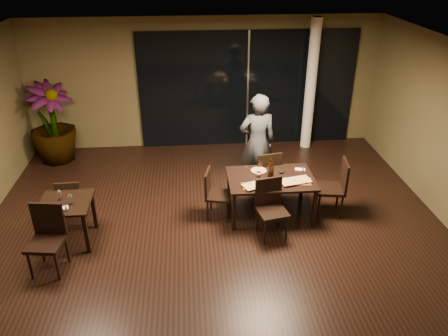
% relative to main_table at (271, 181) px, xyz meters
% --- Properties ---
extents(ground, '(8.00, 8.00, 0.00)m').
position_rel_main_table_xyz_m(ground, '(-1.00, -0.80, -0.68)').
color(ground, black).
rests_on(ground, ground).
extents(wall_back, '(8.00, 0.10, 3.00)m').
position_rel_main_table_xyz_m(wall_back, '(-1.00, 3.25, 0.82)').
color(wall_back, brown).
rests_on(wall_back, ground).
extents(ceiling, '(8.00, 8.00, 0.04)m').
position_rel_main_table_xyz_m(ceiling, '(-1.00, -0.80, 2.34)').
color(ceiling, silver).
rests_on(ceiling, wall_back).
extents(window_panel, '(5.00, 0.06, 2.70)m').
position_rel_main_table_xyz_m(window_panel, '(0.00, 3.16, 0.67)').
color(window_panel, black).
rests_on(window_panel, ground).
extents(column, '(0.24, 0.24, 3.00)m').
position_rel_main_table_xyz_m(column, '(1.40, 2.85, 0.82)').
color(column, white).
rests_on(column, ground).
extents(main_table, '(1.50, 1.00, 0.75)m').
position_rel_main_table_xyz_m(main_table, '(0.00, 0.00, 0.00)').
color(main_table, black).
rests_on(main_table, ground).
extents(side_table, '(0.80, 0.80, 0.75)m').
position_rel_main_table_xyz_m(side_table, '(-3.40, -0.50, -0.05)').
color(side_table, black).
rests_on(side_table, ground).
extents(chair_main_far, '(0.54, 0.54, 0.99)m').
position_rel_main_table_xyz_m(chair_main_far, '(0.03, 0.56, -0.12)').
color(chair_main_far, black).
rests_on(chair_main_far, ground).
extents(chair_main_near, '(0.55, 0.55, 1.00)m').
position_rel_main_table_xyz_m(chair_main_near, '(-0.11, -0.57, -0.12)').
color(chair_main_near, black).
rests_on(chair_main_near, ground).
extents(chair_main_left, '(0.51, 0.51, 0.91)m').
position_rel_main_table_xyz_m(chair_main_left, '(-1.00, 0.02, -0.17)').
color(chair_main_left, black).
rests_on(chair_main_left, ground).
extents(chair_main_right, '(0.55, 0.55, 1.05)m').
position_rel_main_table_xyz_m(chair_main_right, '(1.16, -0.06, -0.09)').
color(chair_main_right, black).
rests_on(chair_main_right, ground).
extents(chair_side_far, '(0.42, 0.42, 0.87)m').
position_rel_main_table_xyz_m(chair_side_far, '(-3.46, 0.00, -0.19)').
color(chair_side_far, black).
rests_on(chair_side_far, ground).
extents(chair_side_near, '(0.55, 0.55, 1.05)m').
position_rel_main_table_xyz_m(chair_side_near, '(-3.53, -1.14, -0.09)').
color(chair_side_near, black).
rests_on(chair_side_near, ground).
extents(diner, '(0.69, 0.49, 1.94)m').
position_rel_main_table_xyz_m(diner, '(-0.09, 1.03, 0.29)').
color(diner, '#2E3134').
rests_on(diner, ground).
extents(potted_plant, '(1.37, 1.37, 1.78)m').
position_rel_main_table_xyz_m(potted_plant, '(-4.36, 2.60, 0.21)').
color(potted_plant, '#214A18').
rests_on(potted_plant, ground).
extents(pizza_board_left, '(0.53, 0.29, 0.01)m').
position_rel_main_table_xyz_m(pizza_board_left, '(-0.29, -0.27, 0.08)').
color(pizza_board_left, '#4C2A18').
rests_on(pizza_board_left, main_table).
extents(pizza_board_right, '(0.55, 0.31, 0.01)m').
position_rel_main_table_xyz_m(pizza_board_right, '(0.38, -0.20, 0.08)').
color(pizza_board_right, '#4F2D19').
rests_on(pizza_board_right, main_table).
extents(oblong_pizza_left, '(0.52, 0.39, 0.02)m').
position_rel_main_table_xyz_m(oblong_pizza_left, '(-0.29, -0.27, 0.10)').
color(oblong_pizza_left, maroon).
rests_on(oblong_pizza_left, pizza_board_left).
extents(oblong_pizza_right, '(0.54, 0.34, 0.02)m').
position_rel_main_table_xyz_m(oblong_pizza_right, '(0.38, -0.20, 0.10)').
color(oblong_pizza_right, maroon).
rests_on(oblong_pizza_right, pizza_board_right).
extents(round_pizza, '(0.27, 0.27, 0.01)m').
position_rel_main_table_xyz_m(round_pizza, '(-0.18, 0.26, 0.08)').
color(round_pizza, '#AC2413').
rests_on(round_pizza, main_table).
extents(bottle_a, '(0.06, 0.06, 0.27)m').
position_rel_main_table_xyz_m(bottle_a, '(-0.02, 0.03, 0.21)').
color(bottle_a, black).
rests_on(bottle_a, main_table).
extents(bottle_b, '(0.06, 0.06, 0.28)m').
position_rel_main_table_xyz_m(bottle_b, '(0.02, 0.04, 0.22)').
color(bottle_b, black).
rests_on(bottle_b, main_table).
extents(bottle_c, '(0.07, 0.07, 0.34)m').
position_rel_main_table_xyz_m(bottle_c, '(-0.01, 0.07, 0.24)').
color(bottle_c, black).
rests_on(bottle_c, main_table).
extents(tumbler_left, '(0.08, 0.08, 0.09)m').
position_rel_main_table_xyz_m(tumbler_left, '(-0.21, 0.06, 0.12)').
color(tumbler_left, white).
rests_on(tumbler_left, main_table).
extents(tumbler_right, '(0.08, 0.08, 0.10)m').
position_rel_main_table_xyz_m(tumbler_right, '(0.21, 0.15, 0.12)').
color(tumbler_right, white).
rests_on(tumbler_right, main_table).
extents(napkin_near, '(0.20, 0.13, 0.01)m').
position_rel_main_table_xyz_m(napkin_near, '(0.58, -0.13, 0.08)').
color(napkin_near, white).
rests_on(napkin_near, main_table).
extents(napkin_far, '(0.20, 0.14, 0.01)m').
position_rel_main_table_xyz_m(napkin_far, '(0.58, 0.25, 0.08)').
color(napkin_far, white).
rests_on(napkin_far, main_table).
extents(wine_glass_a, '(0.07, 0.07, 0.16)m').
position_rel_main_table_xyz_m(wine_glass_a, '(-3.49, -0.42, 0.16)').
color(wine_glass_a, white).
rests_on(wine_glass_a, side_table).
extents(wine_glass_b, '(0.08, 0.08, 0.17)m').
position_rel_main_table_xyz_m(wine_glass_b, '(-3.29, -0.57, 0.16)').
color(wine_glass_b, white).
rests_on(wine_glass_b, side_table).
extents(side_napkin, '(0.21, 0.17, 0.01)m').
position_rel_main_table_xyz_m(side_napkin, '(-3.39, -0.70, 0.08)').
color(side_napkin, white).
rests_on(side_napkin, side_table).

